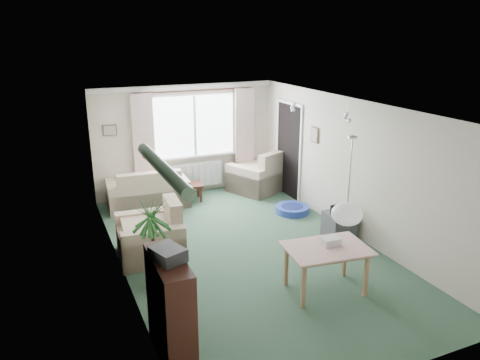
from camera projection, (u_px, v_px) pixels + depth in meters
name	position (u px, v px, depth m)	size (l,w,h in m)	color
ground	(247.00, 251.00, 7.73)	(6.50, 6.50, 0.00)	#2E4D39
window	(194.00, 126.00, 10.17)	(1.80, 0.03, 1.30)	white
curtain_rod	(195.00, 91.00, 9.86)	(2.60, 0.03, 0.03)	black
curtain_left	(144.00, 142.00, 9.71)	(0.45, 0.08, 2.00)	beige
curtain_right	(244.00, 133.00, 10.59)	(0.45, 0.08, 2.00)	beige
radiator	(196.00, 175.00, 10.47)	(1.20, 0.10, 0.55)	white
doorway	(289.00, 151.00, 10.10)	(0.03, 0.95, 2.00)	black
pendant_lamp	(347.00, 214.00, 5.35)	(0.36, 0.36, 0.36)	white
tinsel_garland	(162.00, 168.00, 4.30)	(1.60, 1.60, 0.12)	#196626
bauble_cluster_a	(293.00, 105.00, 8.34)	(0.20, 0.20, 0.20)	silver
bauble_cluster_b	(348.00, 114.00, 7.40)	(0.20, 0.20, 0.20)	silver
wall_picture_back	(110.00, 130.00, 9.46)	(0.28, 0.03, 0.22)	brown
wall_picture_right	(315.00, 135.00, 9.06)	(0.03, 0.24, 0.30)	brown
sofa	(148.00, 187.00, 9.62)	(1.62, 0.86, 0.81)	#BBB38D
armchair_corner	(257.00, 171.00, 10.53)	(1.05, 0.99, 0.94)	beige
armchair_left	(149.00, 230.00, 7.44)	(1.03, 0.98, 0.92)	tan
coffee_table	(183.00, 192.00, 9.98)	(0.82, 0.45, 0.37)	black
photo_frame	(182.00, 181.00, 9.85)	(0.12, 0.02, 0.16)	brown
bookshelf	(170.00, 308.00, 5.11)	(0.32, 0.97, 1.19)	black
hifi_box	(168.00, 254.00, 4.87)	(0.28, 0.35, 0.14)	#302F34
houseplant	(153.00, 244.00, 6.51)	(0.56, 0.56, 1.30)	#236522
dining_table	(325.00, 270.00, 6.48)	(1.03, 0.68, 0.64)	#A48759
gift_box	(330.00, 242.00, 6.45)	(0.25, 0.18, 0.12)	silver
tv_cube	(339.00, 225.00, 8.18)	(0.45, 0.50, 0.45)	#37373C
pet_bed	(292.00, 209.00, 9.35)	(0.67, 0.67, 0.13)	navy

